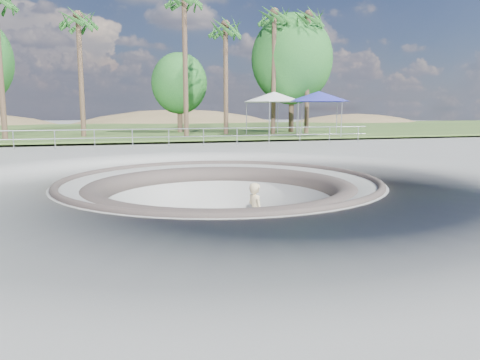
% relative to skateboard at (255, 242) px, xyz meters
% --- Properties ---
extents(ground, '(180.00, 180.00, 0.00)m').
position_rel_skateboard_xyz_m(ground, '(-0.86, 1.04, 1.83)').
color(ground, gray).
rests_on(ground, ground).
extents(skate_bowl, '(14.00, 14.00, 4.10)m').
position_rel_skateboard_xyz_m(skate_bowl, '(-0.86, 1.04, 0.00)').
color(skate_bowl, gray).
rests_on(skate_bowl, ground).
extents(grass_strip, '(180.00, 36.00, 0.12)m').
position_rel_skateboard_xyz_m(grass_strip, '(-0.86, 35.04, 2.05)').
color(grass_strip, '#365B24').
rests_on(grass_strip, ground).
extents(distant_hills, '(103.20, 45.00, 28.60)m').
position_rel_skateboard_xyz_m(distant_hills, '(2.92, 58.21, -5.19)').
color(distant_hills, brown).
rests_on(distant_hills, ground).
extents(safety_railing, '(25.00, 0.06, 1.03)m').
position_rel_skateboard_xyz_m(safety_railing, '(-0.86, 13.04, 2.52)').
color(safety_railing, gray).
rests_on(safety_railing, ground).
extents(skateboard, '(0.87, 0.56, 0.09)m').
position_rel_skateboard_xyz_m(skateboard, '(0.00, 0.00, 0.00)').
color(skateboard, olive).
rests_on(skateboard, ground).
extents(skater, '(0.59, 0.76, 1.86)m').
position_rel_skateboard_xyz_m(skater, '(-0.00, 0.00, 0.95)').
color(skater, beige).
rests_on(skater, skateboard).
extents(canopy_white, '(6.31, 6.31, 3.32)m').
position_rel_skateboard_xyz_m(canopy_white, '(8.48, 21.22, 5.02)').
color(canopy_white, gray).
rests_on(canopy_white, ground).
extents(canopy_blue, '(6.10, 6.10, 3.31)m').
position_rel_skateboard_xyz_m(canopy_blue, '(11.23, 19.04, 5.01)').
color(canopy_blue, gray).
rests_on(canopy_blue, ground).
extents(palm_b, '(2.60, 2.60, 9.41)m').
position_rel_skateboard_xyz_m(palm_b, '(-5.75, 22.72, 10.10)').
color(palm_b, brown).
rests_on(palm_b, ground).
extents(palm_c, '(2.60, 2.60, 10.84)m').
position_rel_skateboard_xyz_m(palm_c, '(1.48, 20.77, 11.42)').
color(palm_c, brown).
rests_on(palm_c, ground).
extents(palm_d, '(2.60, 2.60, 9.36)m').
position_rel_skateboard_xyz_m(palm_d, '(5.04, 22.88, 10.05)').
color(palm_d, brown).
rests_on(palm_d, ground).
extents(palm_e, '(2.60, 2.60, 10.40)m').
position_rel_skateboard_xyz_m(palm_e, '(8.89, 22.44, 11.01)').
color(palm_e, brown).
rests_on(palm_e, ground).
extents(palm_f, '(2.60, 2.60, 10.39)m').
position_rel_skateboard_xyz_m(palm_f, '(11.81, 22.42, 11.00)').
color(palm_f, brown).
rests_on(palm_f, ground).
extents(bushy_tree_mid, '(4.74, 4.31, 6.84)m').
position_rel_skateboard_xyz_m(bushy_tree_mid, '(2.03, 27.02, 6.24)').
color(bushy_tree_mid, brown).
rests_on(bushy_tree_mid, ground).
extents(bushy_tree_right, '(6.99, 6.35, 10.08)m').
position_rel_skateboard_xyz_m(bushy_tree_right, '(11.30, 24.49, 8.26)').
color(bushy_tree_right, brown).
rests_on(bushy_tree_right, ground).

